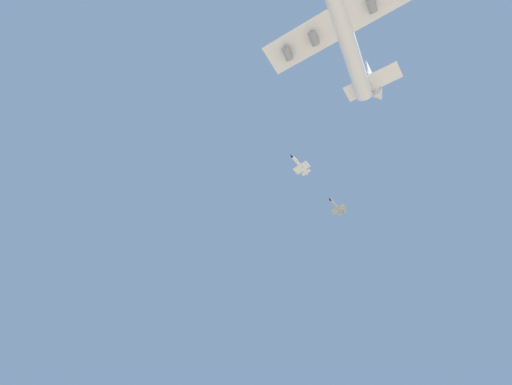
% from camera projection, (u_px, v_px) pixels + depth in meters
% --- Properties ---
extents(carrier_jet, '(77.26, 60.68, 21.04)m').
position_uv_depth(carrier_jet, '(341.00, 18.00, 144.03)').
color(carrier_jet, white).
extents(chase_jet_lead, '(15.28, 8.51, 4.00)m').
position_uv_depth(chase_jet_lead, '(337.00, 207.00, 227.36)').
color(chase_jet_lead, '#999EA3').
extents(chase_jet_right_wing, '(15.28, 8.51, 4.00)m').
position_uv_depth(chase_jet_right_wing, '(300.00, 165.00, 204.39)').
color(chase_jet_right_wing, silver).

